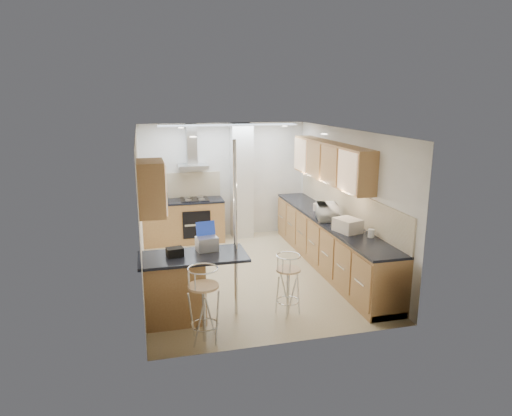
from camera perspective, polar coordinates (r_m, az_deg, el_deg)
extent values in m
plane|color=tan|center=(8.16, -0.87, -8.16)|extent=(4.80, 4.80, 0.00)
cube|color=white|center=(10.09, -4.01, 3.46)|extent=(3.60, 0.04, 2.50)
cube|color=white|center=(5.56, 4.76, -5.15)|extent=(3.60, 0.04, 2.50)
cube|color=white|center=(7.59, -14.25, -0.37)|extent=(0.04, 4.80, 2.50)
cube|color=white|center=(8.37, 11.19, 1.09)|extent=(0.04, 4.80, 2.50)
cube|color=silver|center=(7.59, -0.94, 9.62)|extent=(3.60, 4.80, 0.02)
cube|color=#9E6B3F|center=(8.54, 9.22, 5.73)|extent=(0.34, 3.00, 0.72)
cube|color=#9E6B3F|center=(6.14, -12.97, 2.44)|extent=(0.34, 0.62, 0.72)
cube|color=white|center=(8.38, 11.08, 0.62)|extent=(0.03, 4.40, 0.56)
cube|color=white|center=(9.97, -9.38, 2.78)|extent=(1.70, 0.03, 0.56)
cube|color=silver|center=(9.96, -1.82, 3.36)|extent=(0.45, 0.40, 2.50)
cube|color=silver|center=(9.68, -7.88, 5.15)|extent=(0.62, 0.48, 0.08)
cube|color=silver|center=(9.77, -8.06, 7.82)|extent=(0.22, 0.20, 0.88)
cylinder|color=silver|center=(6.30, -2.59, -2.82)|extent=(0.05, 0.05, 2.50)
cube|color=black|center=(9.58, -7.41, -2.09)|extent=(0.58, 0.02, 0.58)
cube|color=black|center=(9.76, -7.72, 1.08)|extent=(0.58, 0.50, 0.02)
cube|color=tan|center=(9.35, -3.48, 10.29)|extent=(2.80, 0.35, 0.02)
cube|color=#9E6B3F|center=(8.46, 9.09, -4.38)|extent=(0.60, 4.40, 0.88)
cube|color=black|center=(8.33, 9.21, -1.37)|extent=(0.63, 4.40, 0.04)
cube|color=#9E6B3F|center=(9.86, -9.07, -1.76)|extent=(1.70, 0.60, 0.88)
cube|color=black|center=(9.75, -9.17, 0.85)|extent=(1.70, 0.63, 0.04)
cube|color=#9E6B3F|center=(6.50, -7.74, -9.94)|extent=(1.35, 0.62, 0.90)
cube|color=black|center=(6.32, -7.88, -6.04)|extent=(1.47, 0.72, 0.04)
imported|color=white|center=(8.16, 8.89, -0.49)|extent=(0.46, 0.58, 0.28)
cube|color=#A0A2A7|center=(6.45, -6.15, -4.47)|extent=(0.32, 0.26, 0.20)
cube|color=black|center=(6.30, -10.11, -5.44)|extent=(0.24, 0.19, 0.12)
cylinder|color=beige|center=(8.78, 8.33, 0.17)|extent=(0.13, 0.13, 0.17)
cylinder|color=beige|center=(8.78, 7.51, 0.11)|extent=(0.13, 0.13, 0.14)
cylinder|color=beige|center=(8.10, 9.27, -0.88)|extent=(0.16, 0.16, 0.21)
cylinder|color=white|center=(7.30, 14.19, -3.08)|extent=(0.12, 0.12, 0.13)
cube|color=beige|center=(7.50, 11.39, -2.14)|extent=(0.43, 0.49, 0.22)
cylinder|color=silver|center=(9.62, -11.38, 1.31)|extent=(0.16, 0.16, 0.20)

